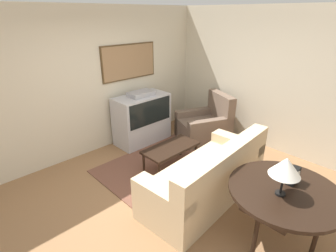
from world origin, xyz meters
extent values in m
plane|color=#8E6642|center=(0.00, 0.00, 0.00)|extent=(12.00, 12.00, 0.00)
cube|color=beige|center=(0.00, 2.13, 1.35)|extent=(12.00, 0.06, 2.70)
cube|color=#4C381E|center=(0.91, 2.08, 1.65)|extent=(1.27, 0.03, 0.69)
cube|color=#93704C|center=(0.91, 2.07, 1.65)|extent=(1.22, 0.01, 0.64)
cube|color=beige|center=(2.63, 0.00, 1.35)|extent=(0.06, 12.00, 2.70)
cube|color=brown|center=(0.56, 0.64, 0.01)|extent=(2.24, 1.70, 0.01)
cube|color=#B7B7BC|center=(0.91, 1.74, 0.23)|extent=(1.14, 0.58, 0.46)
cube|color=#B7B7BC|center=(0.91, 1.74, 0.73)|extent=(1.14, 0.58, 0.56)
cube|color=black|center=(0.91, 1.45, 0.73)|extent=(1.02, 0.01, 0.49)
cube|color=#9E9EA3|center=(0.91, 1.74, 1.06)|extent=(0.51, 0.32, 0.09)
cube|color=#CCB289|center=(0.41, -0.34, 0.24)|extent=(2.14, 1.02, 0.48)
cube|color=#CCB289|center=(0.44, -0.67, 0.70)|extent=(2.09, 0.37, 0.45)
cube|color=#CCB289|center=(1.33, -0.28, 0.32)|extent=(0.30, 0.88, 0.64)
cube|color=#CCB289|center=(-0.50, -0.41, 0.32)|extent=(0.30, 0.88, 0.64)
cube|color=gray|center=(0.89, -0.50, 0.65)|extent=(0.37, 0.15, 0.34)
cube|color=gray|center=(-0.04, -0.57, 0.65)|extent=(0.37, 0.15, 0.34)
cube|color=brown|center=(1.91, 0.91, 0.22)|extent=(1.24, 1.16, 0.44)
cube|color=brown|center=(2.28, 0.74, 0.72)|extent=(0.49, 0.83, 0.55)
cube|color=brown|center=(2.04, 1.21, 0.29)|extent=(0.98, 0.54, 0.58)
cube|color=brown|center=(1.77, 0.60, 0.29)|extent=(0.98, 0.54, 0.58)
cube|color=black|center=(0.59, 0.55, 0.41)|extent=(1.00, 0.48, 0.04)
cylinder|color=black|center=(0.13, 0.36, 0.19)|extent=(0.04, 0.04, 0.39)
cylinder|color=black|center=(1.04, 0.36, 0.19)|extent=(0.04, 0.04, 0.39)
cylinder|color=black|center=(0.13, 0.75, 0.19)|extent=(0.04, 0.04, 0.39)
cylinder|color=black|center=(1.04, 0.75, 0.19)|extent=(0.04, 0.04, 0.39)
cylinder|color=black|center=(0.40, -1.48, 0.71)|extent=(1.25, 1.25, 0.04)
cube|color=black|center=(0.40, -1.48, 0.65)|extent=(1.06, 0.50, 0.08)
cylinder|color=black|center=(-0.04, -1.41, 0.35)|extent=(0.05, 0.05, 0.69)
cylinder|color=black|center=(0.83, -1.41, 0.35)|extent=(0.05, 0.05, 0.69)
cylinder|color=black|center=(0.40, -1.88, 0.35)|extent=(0.05, 0.05, 0.69)
cylinder|color=black|center=(0.27, -1.47, 0.75)|extent=(0.11, 0.11, 0.02)
cylinder|color=black|center=(0.27, -1.47, 0.96)|extent=(0.02, 0.02, 0.39)
cone|color=white|center=(0.27, -1.47, 1.09)|extent=(0.33, 0.33, 0.20)
cube|color=black|center=(0.58, -1.47, 0.83)|extent=(0.17, 0.09, 0.19)
cylinder|color=white|center=(0.58, -1.52, 0.87)|extent=(0.10, 0.01, 0.10)
camera|label=1|loc=(-2.22, -2.30, 2.56)|focal=28.00mm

